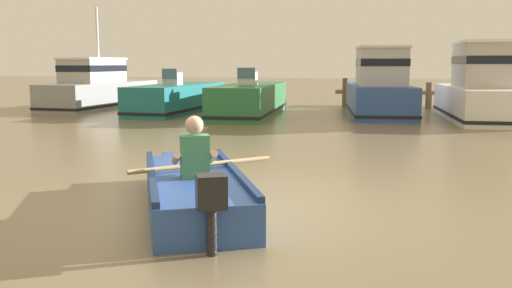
# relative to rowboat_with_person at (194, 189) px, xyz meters

# --- Properties ---
(ground_plane) EXTENTS (120.00, 120.00, 0.00)m
(ground_plane) POSITION_rel_rowboat_with_person_xyz_m (0.58, 0.33, -0.25)
(ground_plane) COLOR #7A6B4C
(rowboat_with_person) EXTENTS (2.37, 3.51, 1.19)m
(rowboat_with_person) POSITION_rel_rowboat_with_person_xyz_m (0.00, 0.00, 0.00)
(rowboat_with_person) COLOR #2D519E
(rowboat_with_person) RESTS_ON ground
(moored_boat_grey) EXTENTS (2.02, 6.56, 4.02)m
(moored_boat_grey) POSITION_rel_rowboat_with_person_xyz_m (-9.29, 13.65, 0.52)
(moored_boat_grey) COLOR gray
(moored_boat_grey) RESTS_ON ground
(moored_boat_teal) EXTENTS (1.78, 5.96, 1.61)m
(moored_boat_teal) POSITION_rel_rowboat_with_person_xyz_m (-5.45, 12.61, 0.24)
(moored_boat_teal) COLOR #1E727A
(moored_boat_teal) RESTS_ON ground
(moored_boat_green) EXTENTS (2.23, 6.26, 1.66)m
(moored_boat_green) POSITION_rel_rowboat_with_person_xyz_m (-2.54, 12.16, 0.27)
(moored_boat_green) COLOR #287042
(moored_boat_green) RESTS_ON ground
(moored_boat_blue) EXTENTS (2.74, 5.59, 2.37)m
(moored_boat_blue) POSITION_rel_rowboat_with_person_xyz_m (1.84, 13.06, 0.63)
(moored_boat_blue) COLOR #2D519E
(moored_boat_blue) RESTS_ON ground
(moored_boat_white) EXTENTS (2.22, 5.98, 2.49)m
(moored_boat_white) POSITION_rel_rowboat_with_person_xyz_m (4.92, 12.40, 0.67)
(moored_boat_white) COLOR white
(moored_boat_white) RESTS_ON ground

